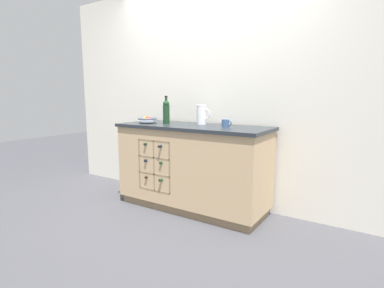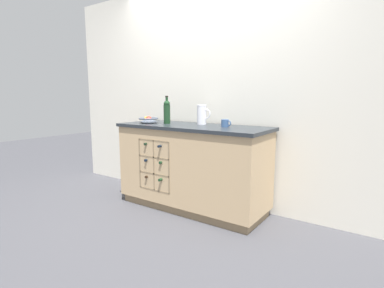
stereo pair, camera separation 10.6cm
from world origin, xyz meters
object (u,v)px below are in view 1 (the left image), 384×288
(white_pitcher, at_px, (202,114))
(standing_wine_bottle, at_px, (166,111))
(ceramic_mug, at_px, (226,123))
(fruit_bowl, at_px, (148,120))

(white_pitcher, height_order, standing_wine_bottle, standing_wine_bottle)
(ceramic_mug, bearing_deg, standing_wine_bottle, -177.26)
(white_pitcher, xyz_separation_m, ceramic_mug, (0.35, -0.10, -0.07))
(white_pitcher, relative_size, standing_wine_bottle, 0.68)
(fruit_bowl, bearing_deg, ceramic_mug, 6.33)
(white_pitcher, xyz_separation_m, standing_wine_bottle, (-0.38, -0.14, 0.03))
(white_pitcher, distance_m, standing_wine_bottle, 0.41)
(white_pitcher, height_order, ceramic_mug, white_pitcher)
(white_pitcher, relative_size, ceramic_mug, 1.97)
(fruit_bowl, xyz_separation_m, white_pitcher, (0.60, 0.21, 0.07))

